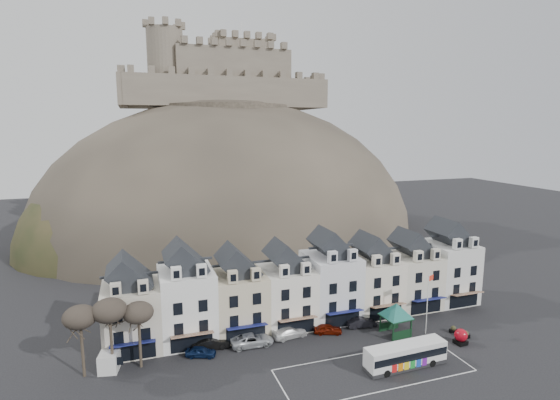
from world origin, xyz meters
The scene contains 21 objects.
ground centered at (0.00, 0.00, 0.00)m, with size 300.00×300.00×0.00m, color black.
coach_bay_markings centered at (2.00, 1.25, 0.00)m, with size 22.00×7.50×0.01m, color silver.
townhouse_terrace centered at (0.15, 15.97, 5.30)m, with size 54.40×9.35×11.80m.
castle_hill centered at (1.25, 68.95, 0.11)m, with size 100.00×76.00×68.00m.
castle centered at (0.51, 75.93, 40.19)m, with size 50.20×22.20×22.00m.
tree_left_far centered at (-29.00, 10.50, 6.90)m, with size 3.61×3.61×8.24m.
tree_left_mid centered at (-26.00, 10.50, 7.24)m, with size 3.78×3.78×8.64m.
tree_left_near centered at (-23.00, 10.50, 6.55)m, with size 3.43×3.43×7.84m.
bus centered at (5.76, 0.77, 1.54)m, with size 9.96×2.60×2.79m.
bus_shelter centered at (9.21, 8.01, 3.39)m, with size 6.87×6.87×4.37m.
red_buoy centered at (15.58, 3.08, 1.03)m, with size 1.63×1.63×2.01m.
flagpole centered at (13.29, 6.95, 4.71)m, with size 1.11×0.51×8.24m.
white_van centered at (-26.20, 11.98, 1.07)m, with size 2.88×4.99×2.14m.
planter_west centered at (16.86, 5.93, 0.46)m, with size 1.04×0.68×0.96m.
planter_east centered at (17.32, 4.11, 0.49)m, with size 1.07×0.71×1.02m.
car_navy centered at (-16.16, 10.59, 0.62)m, with size 1.47×3.66×1.25m, color #0C1B3F.
car_black centered at (-14.73, 11.99, 0.76)m, with size 1.61×4.62×1.52m, color black.
car_silver centered at (-9.60, 11.20, 0.76)m, with size 2.51×5.36×1.51m, color silver.
car_white centered at (-4.40, 11.72, 0.69)m, with size 1.94×4.77×1.38m, color white.
car_maroon centered at (0.80, 11.09, 0.64)m, with size 1.51×3.75×1.28m, color #601205.
car_charcoal centered at (6.00, 11.35, 0.67)m, with size 1.43×4.09×1.35m, color black.
Camera 1 is at (-22.72, -38.45, 27.29)m, focal length 28.00 mm.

